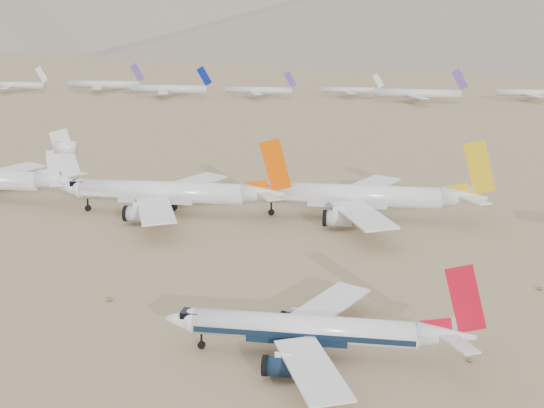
# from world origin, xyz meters

# --- Properties ---
(ground) EXTENTS (7000.00, 7000.00, 0.00)m
(ground) POSITION_xyz_m (0.00, 0.00, 0.00)
(ground) COLOR #836B4C
(ground) RESTS_ON ground
(main_airliner) EXTENTS (40.01, 39.08, 14.12)m
(main_airliner) POSITION_xyz_m (4.42, -0.40, 3.88)
(main_airliner) COLOR white
(main_airliner) RESTS_ON ground
(row2_gold_tail) EXTENTS (52.33, 51.18, 18.63)m
(row2_gold_tail) POSITION_xyz_m (6.78, 70.78, 5.21)
(row2_gold_tail) COLOR white
(row2_gold_tail) RESTS_ON ground
(row2_orange_tail) EXTENTS (51.15, 50.04, 18.25)m
(row2_orange_tail) POSITION_xyz_m (-36.25, 67.47, 5.12)
(row2_orange_tail) COLOR white
(row2_orange_tail) RESTS_ON ground
(distant_storage_row) EXTENTS (479.45, 65.65, 15.26)m
(distant_storage_row) POSITION_xyz_m (-42.61, 317.13, 4.42)
(distant_storage_row) COLOR silver
(distant_storage_row) RESTS_ON ground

